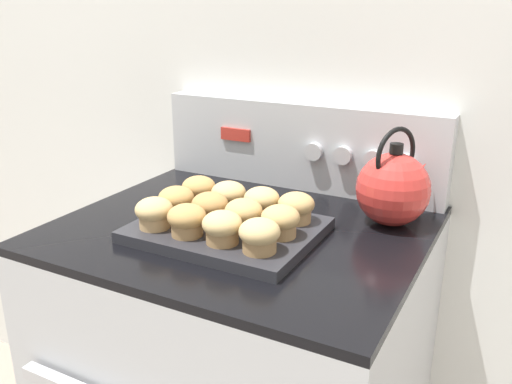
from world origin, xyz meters
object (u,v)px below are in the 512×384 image
object	(u,v)px
muffin_pan	(226,230)
muffin_r2_c1	(229,195)
muffin_r0_c3	(259,235)
muffin_r2_c3	(296,207)
muffin_r1_c0	(176,201)
muffin_r2_c2	(262,201)
muffin_r0_c2	(222,227)
tea_kettle	(394,188)
muffin_r0_c0	(154,213)
muffin_r2_c0	(199,190)
muffin_r1_c3	(280,221)
muffin_r0_c1	(187,220)
muffin_r1_c2	(244,214)
muffin_r1_c1	(210,207)

from	to	relation	value
muffin_pan	muffin_r2_c1	distance (m)	0.10
muffin_r0_c3	muffin_r2_c3	distance (m)	0.16
muffin_r1_c0	muffin_r2_c2	world-z (taller)	same
muffin_r0_c2	muffin_r2_c1	size ratio (longest dim) A/B	1.00
muffin_r1_c0	tea_kettle	bearing A→B (deg)	28.76
muffin_r0_c3	muffin_r1_c0	size ratio (longest dim) A/B	1.00
muffin_r0_c0	muffin_r2_c2	distance (m)	0.22
muffin_pan	muffin_r2_c1	size ratio (longest dim) A/B	4.78
muffin_r0_c0	muffin_r0_c3	bearing A→B (deg)	-0.27
muffin_r2_c0	tea_kettle	world-z (taller)	tea_kettle
muffin_r0_c0	muffin_r2_c1	distance (m)	0.17
muffin_r0_c2	muffin_r1_c3	bearing A→B (deg)	43.64
muffin_r2_c0	muffin_r0_c1	bearing A→B (deg)	-63.60
muffin_r0_c1	muffin_r0_c2	distance (m)	0.08
muffin_r1_c2	muffin_r2_c3	world-z (taller)	same
muffin_r0_c0	muffin_r1_c0	size ratio (longest dim) A/B	1.00
muffin_pan	muffin_r1_c2	bearing A→B (deg)	-3.91
muffin_pan	tea_kettle	bearing A→B (deg)	37.96
muffin_r1_c2	muffin_r0_c2	bearing A→B (deg)	-91.99
muffin_r1_c2	muffin_r2_c1	bearing A→B (deg)	135.38
muffin_r1_c3	tea_kettle	bearing A→B (deg)	54.14
muffin_r0_c2	muffin_r1_c0	xyz separation A→B (m)	(-0.15, 0.07, 0.00)
muffin_r1_c3	muffin_r2_c0	distance (m)	0.24
muffin_pan	tea_kettle	size ratio (longest dim) A/B	1.70
muffin_r0_c3	muffin_r1_c1	bearing A→B (deg)	153.02
muffin_r1_c1	muffin_r2_c3	xyz separation A→B (m)	(0.15, 0.08, 0.00)
muffin_r2_c2	tea_kettle	world-z (taller)	tea_kettle
muffin_r1_c3	muffin_r1_c2	bearing A→B (deg)	-178.60
muffin_r1_c2	muffin_pan	bearing A→B (deg)	176.09
muffin_r1_c0	muffin_r1_c1	bearing A→B (deg)	0.51
muffin_r1_c0	tea_kettle	size ratio (longest dim) A/B	0.36
muffin_r1_c2	muffin_r2_c1	world-z (taller)	same
muffin_r1_c1	muffin_r2_c3	size ratio (longest dim) A/B	1.00
muffin_r0_c1	muffin_r0_c2	xyz separation A→B (m)	(0.08, 0.00, 0.00)
muffin_r1_c0	muffin_r1_c3	distance (m)	0.23
muffin_r2_c0	muffin_r2_c1	xyz separation A→B (m)	(0.08, -0.00, 0.00)
muffin_r0_c3	muffin_r0_c1	bearing A→B (deg)	179.99
muffin_r0_c2	muffin_r1_c1	size ratio (longest dim) A/B	1.00
muffin_r0_c3	tea_kettle	size ratio (longest dim) A/B	0.36
muffin_r1_c0	muffin_r2_c0	size ratio (longest dim) A/B	1.00
muffin_r1_c0	muffin_r0_c3	bearing A→B (deg)	-18.19
muffin_r0_c1	muffin_r1_c2	bearing A→B (deg)	43.55
muffin_r2_c1	muffin_r2_c3	world-z (taller)	same
muffin_r0_c3	tea_kettle	bearing A→B (deg)	61.53
muffin_r0_c2	muffin_r1_c2	world-z (taller)	same
muffin_r2_c3	tea_kettle	bearing A→B (deg)	40.19
muffin_r1_c0	tea_kettle	xyz separation A→B (m)	(0.39, 0.21, 0.03)
muffin_r0_c1	muffin_r1_c2	size ratio (longest dim) A/B	1.00
muffin_pan	tea_kettle	world-z (taller)	tea_kettle
muffin_pan	muffin_r0_c1	size ratio (longest dim) A/B	4.78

